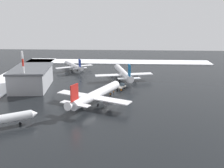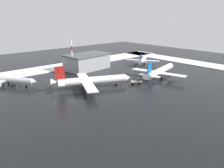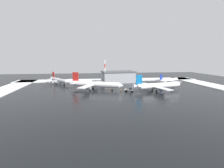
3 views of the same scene
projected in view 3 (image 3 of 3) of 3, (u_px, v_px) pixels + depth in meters
The scene contains 13 objects.
ground_plane at pixel (119, 91), 101.28m from camera, with size 240.00×240.00×0.00m, color black.
snow_bank_far at pixel (109, 80), 150.22m from camera, with size 152.00×16.00×0.34m, color white.
snow_bank_left at pixel (223, 88), 110.40m from camera, with size 14.00×116.00×0.34m, color white.
airplane_foreground_jet at pixel (95, 84), 103.75m from camera, with size 32.20×27.38×10.20m.
airplane_parked_portside at pixel (157, 86), 99.68m from camera, with size 32.56×27.30×9.77m.
airplane_distant_tail at pixel (59, 80), 127.47m from camera, with size 21.14×24.63×8.26m.
airplane_parked_starboard at pixel (168, 80), 129.53m from camera, with size 22.58×19.35×7.51m.
pushback_tug at pixel (129, 90), 98.13m from camera, with size 5.10×4.07×2.50m.
ground_crew_by_nose_gear at pixel (116, 89), 100.04m from camera, with size 0.36×0.36×1.71m.
ground_crew_mid_apron at pixel (121, 90), 97.56m from camera, with size 0.36×0.36×1.71m.
ground_crew_near_tug at pixel (110, 89), 100.86m from camera, with size 0.36×0.36×1.71m.
antenna_mast at pixel (105, 71), 132.48m from camera, with size 0.70×0.70×17.35m.
cargo_hangar at pixel (118, 77), 135.22m from camera, with size 26.35×17.37×8.80m.
Camera 3 is at (17.94, 98.03, 18.94)m, focal length 28.00 mm.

